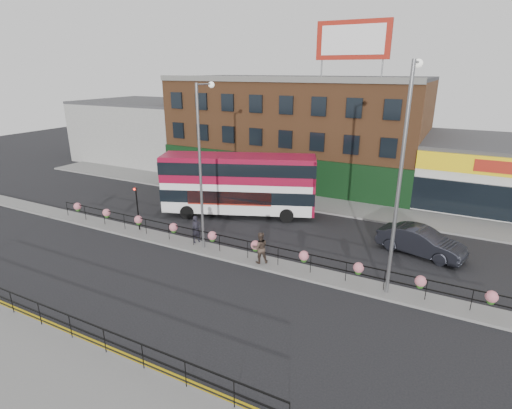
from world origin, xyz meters
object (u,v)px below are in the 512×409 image
at_px(lamp_column_west, 202,154).
at_px(lamp_column_east, 403,163).
at_px(pedestrian_b, 260,248).
at_px(double_decker_bus, 239,179).
at_px(car, 421,241).
at_px(pedestrian_a, 196,229).

height_order(lamp_column_west, lamp_column_east, lamp_column_east).
relative_size(pedestrian_b, lamp_column_east, 0.17).
distance_m(lamp_column_west, lamp_column_east, 11.43).
bearing_deg(lamp_column_east, double_decker_bus, 152.53).
distance_m(double_decker_bus, car, 13.74).
height_order(pedestrian_a, lamp_column_east, lamp_column_east).
relative_size(double_decker_bus, pedestrian_a, 6.57).
relative_size(double_decker_bus, lamp_column_east, 1.06).
bearing_deg(car, lamp_column_east, -174.88).
bearing_deg(car, double_decker_bus, 100.50).
distance_m(pedestrian_a, lamp_column_east, 13.57).
height_order(pedestrian_a, pedestrian_b, pedestrian_b).
bearing_deg(double_decker_bus, car, -4.24).
bearing_deg(double_decker_bus, lamp_column_west, -79.48).
bearing_deg(pedestrian_a, double_decker_bus, 27.03).
xyz_separation_m(double_decker_bus, pedestrian_a, (0.33, -6.22, -1.87)).
bearing_deg(pedestrian_b, lamp_column_east, 146.65).
height_order(pedestrian_a, lamp_column_west, lamp_column_west).
xyz_separation_m(pedestrian_a, lamp_column_east, (12.27, -0.33, 5.77)).
distance_m(double_decker_bus, pedestrian_b, 8.92).
distance_m(car, lamp_column_west, 14.49).
bearing_deg(car, pedestrian_a, 126.27).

